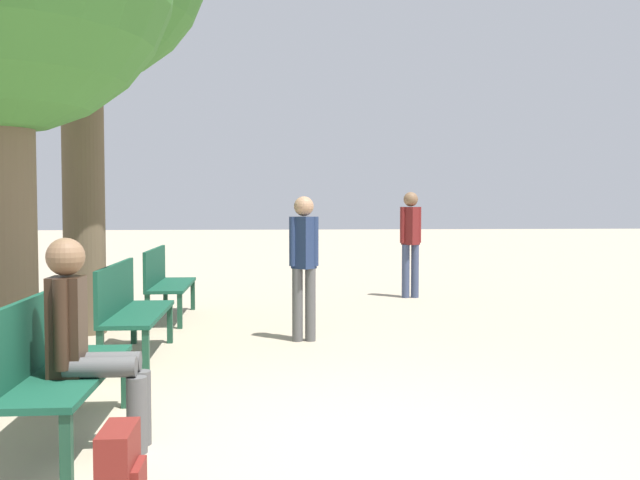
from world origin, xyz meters
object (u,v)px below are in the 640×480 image
pedestrian_near (304,258)px  pedestrian_mid (411,237)px  bench_row_1 (128,304)px  bench_row_0 (53,359)px  bench_row_2 (164,278)px  backpack (120,471)px  person_seated (87,337)px

pedestrian_near → pedestrian_mid: 4.14m
bench_row_1 → pedestrian_mid: (3.76, 4.45, 0.45)m
bench_row_0 → bench_row_1: same height
bench_row_0 → pedestrian_near: pedestrian_near is taller
bench_row_2 → pedestrian_near: bearing=-44.0°
backpack → pedestrian_near: pedestrian_near is taller
pedestrian_near → person_seated: bearing=-114.0°
bench_row_1 → bench_row_2: bearing=90.0°
person_seated → bench_row_2: bearing=92.7°
bench_row_2 → pedestrian_near: 2.52m
bench_row_2 → backpack: bench_row_2 is taller
person_seated → pedestrian_near: 3.81m
bench_row_1 → person_seated: (0.25, -2.67, 0.16)m
bench_row_2 → person_seated: person_seated is taller
bench_row_0 → person_seated: bearing=-26.8°
bench_row_1 → person_seated: person_seated is taller
bench_row_2 → person_seated: size_ratio=1.28×
backpack → pedestrian_near: 4.63m
backpack → pedestrian_near: size_ratio=0.26×
person_seated → pedestrian_near: bearing=66.0°
bench_row_0 → pedestrian_mid: size_ratio=0.97×
bench_row_2 → person_seated: bearing=-87.3°
bench_row_0 → backpack: 1.29m
pedestrian_near → pedestrian_mid: (1.97, 3.64, 0.07)m
pedestrian_mid → person_seated: bearing=-116.3°
bench_row_1 → pedestrian_mid: size_ratio=0.97×
backpack → pedestrian_mid: bearing=68.7°
backpack → pedestrian_mid: size_ratio=0.25×
bench_row_2 → backpack: size_ratio=3.96×
bench_row_0 → bench_row_2: size_ratio=1.00×
bench_row_0 → pedestrian_mid: (3.76, 6.99, 0.45)m
person_seated → pedestrian_near: size_ratio=0.82×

